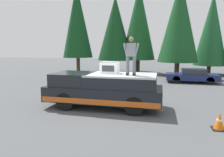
{
  "coord_description": "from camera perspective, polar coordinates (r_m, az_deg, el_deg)",
  "views": [
    {
      "loc": [
        -8.83,
        -2.12,
        2.85
      ],
      "look_at": [
        0.82,
        0.19,
        1.35
      ],
      "focal_mm": 32.36,
      "sensor_mm": 36.0,
      "label": 1
    }
  ],
  "objects": [
    {
      "name": "conifer_far_right",
      "position": [
        23.88,
        -9.81,
        15.73
      ],
      "size": [
        3.36,
        3.36,
        9.98
      ],
      "color": "#4C3826",
      "rests_on": "ground"
    },
    {
      "name": "ground_plane",
      "position": [
        9.52,
        -0.02,
        -8.82
      ],
      "size": [
        90.0,
        90.0,
        0.0
      ],
      "primitive_type": "plane",
      "color": "#4C4F51"
    },
    {
      "name": "conifer_right",
      "position": [
        23.77,
        0.91,
        13.96
      ],
      "size": [
        4.01,
        4.01,
        8.7
      ],
      "color": "#4C3826",
      "rests_on": "ground"
    },
    {
      "name": "conifer_left",
      "position": [
        24.35,
        26.31,
        12.24
      ],
      "size": [
        3.35,
        3.35,
        8.55
      ],
      "color": "#4C3826",
      "rests_on": "ground"
    },
    {
      "name": "compressor_unit",
      "position": [
        9.67,
        -0.64,
        3.11
      ],
      "size": [
        0.65,
        0.84,
        0.56
      ],
      "color": "silver",
      "rests_on": "pickup_truck"
    },
    {
      "name": "conifer_center_left",
      "position": [
        21.83,
        18.43,
        15.32
      ],
      "size": [
        3.98,
        3.98,
        9.71
      ],
      "color": "#4C3826",
      "rests_on": "ground"
    },
    {
      "name": "conifer_center_right",
      "position": [
        24.07,
        7.54,
        15.52
      ],
      "size": [
        3.86,
        3.86,
        10.07
      ],
      "color": "#4C3826",
      "rests_on": "ground"
    },
    {
      "name": "person_on_truck_bed",
      "position": [
        9.0,
        5.4,
        6.66
      ],
      "size": [
        0.29,
        0.72,
        1.69
      ],
      "color": "#4C515B",
      "rests_on": "pickup_truck"
    },
    {
      "name": "pickup_truck",
      "position": [
        9.72,
        -2.37,
        -3.15
      ],
      "size": [
        2.01,
        5.54,
        1.65
      ],
      "color": "black",
      "rests_on": "ground"
    },
    {
      "name": "traffic_cone",
      "position": [
        8.18,
        28.04,
        -10.69
      ],
      "size": [
        0.47,
        0.47,
        0.62
      ],
      "color": "black",
      "rests_on": "ground"
    },
    {
      "name": "parked_car_navy",
      "position": [
        18.02,
        21.68,
        0.74
      ],
      "size": [
        1.64,
        4.1,
        1.16
      ],
      "color": "navy",
      "rests_on": "ground"
    }
  ]
}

